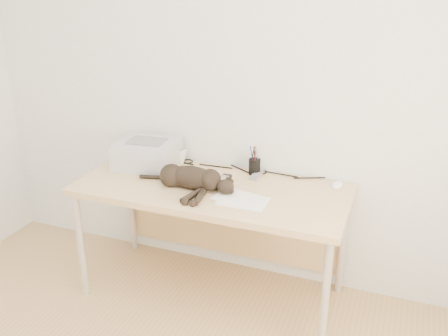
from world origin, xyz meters
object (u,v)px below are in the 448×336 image
at_px(printer, 147,154).
at_px(mug, 179,156).
at_px(desk, 217,201).
at_px(mouse, 337,183).
at_px(pen_cup, 254,166).
at_px(cat, 189,178).

bearing_deg(printer, mug, 39.32).
bearing_deg(desk, mouse, 15.77).
relative_size(desk, pen_cup, 8.63).
xyz_separation_m(printer, mouse, (1.19, 0.13, -0.07)).
height_order(printer, mouse, printer).
relative_size(mug, mouse, 0.98).
relative_size(printer, mug, 3.66).
bearing_deg(cat, desk, 54.62).
height_order(pen_cup, mouse, pen_cup).
bearing_deg(printer, desk, -7.16).
bearing_deg(mug, mouse, 0.00).
bearing_deg(mouse, pen_cup, -168.08).
bearing_deg(desk, pen_cup, 47.25).
height_order(desk, printer, printer).
xyz_separation_m(printer, mug, (0.16, 0.13, -0.04)).
distance_m(mug, pen_cup, 0.52).
height_order(cat, mouse, cat).
distance_m(desk, cat, 0.27).
bearing_deg(mug, cat, -56.24).
height_order(desk, mug, mug).
xyz_separation_m(printer, pen_cup, (0.68, 0.13, -0.03)).
xyz_separation_m(cat, mouse, (0.80, 0.35, -0.04)).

